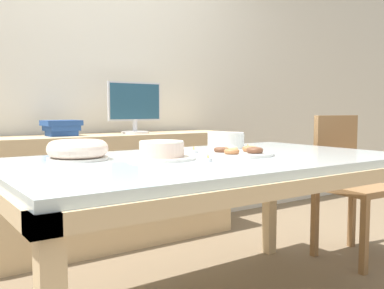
{
  "coord_description": "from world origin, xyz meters",
  "views": [
    {
      "loc": [
        -1.19,
        -1.57,
        0.97
      ],
      "look_at": [
        -0.08,
        0.03,
        0.82
      ],
      "focal_mm": 40.0,
      "sensor_mm": 36.0,
      "label": 1
    }
  ],
  "objects_px": {
    "tealight_right_edge": "(208,159)",
    "tealight_centre": "(172,152)",
    "plate_stack": "(226,140)",
    "pastry_platter": "(238,153)",
    "book_stack": "(61,127)",
    "cake_chocolate_round": "(162,151)",
    "tealight_near_cakes": "(248,148)",
    "tealight_left_edge": "(194,151)",
    "chair": "(349,178)",
    "computer_monitor": "(135,108)",
    "cake_golden_bundt": "(78,150)"
  },
  "relations": [
    {
      "from": "cake_golden_bundt",
      "to": "tealight_centre",
      "type": "bearing_deg",
      "value": -0.66
    },
    {
      "from": "book_stack",
      "to": "cake_chocolate_round",
      "type": "bearing_deg",
      "value": -87.75
    },
    {
      "from": "tealight_right_edge",
      "to": "book_stack",
      "type": "bearing_deg",
      "value": 96.76
    },
    {
      "from": "chair",
      "to": "cake_golden_bundt",
      "type": "height_order",
      "value": "chair"
    },
    {
      "from": "chair",
      "to": "tealight_centre",
      "type": "distance_m",
      "value": 1.35
    },
    {
      "from": "plate_stack",
      "to": "tealight_left_edge",
      "type": "bearing_deg",
      "value": -158.87
    },
    {
      "from": "pastry_platter",
      "to": "tealight_near_cakes",
      "type": "distance_m",
      "value": 0.27
    },
    {
      "from": "chair",
      "to": "computer_monitor",
      "type": "xyz_separation_m",
      "value": [
        -0.99,
        1.13,
        0.47
      ]
    },
    {
      "from": "cake_chocolate_round",
      "to": "tealight_left_edge",
      "type": "bearing_deg",
      "value": 29.24
    },
    {
      "from": "computer_monitor",
      "to": "tealight_centre",
      "type": "height_order",
      "value": "computer_monitor"
    },
    {
      "from": "chair",
      "to": "tealight_centre",
      "type": "height_order",
      "value": "chair"
    },
    {
      "from": "cake_golden_bundt",
      "to": "pastry_platter",
      "type": "relative_size",
      "value": 0.75
    },
    {
      "from": "tealight_centre",
      "to": "tealight_left_edge",
      "type": "xyz_separation_m",
      "value": [
        0.11,
        -0.03,
        0.0
      ]
    },
    {
      "from": "cake_chocolate_round",
      "to": "tealight_near_cakes",
      "type": "xyz_separation_m",
      "value": [
        0.61,
        0.11,
        -0.03
      ]
    },
    {
      "from": "book_stack",
      "to": "tealight_centre",
      "type": "height_order",
      "value": "book_stack"
    },
    {
      "from": "tealight_centre",
      "to": "book_stack",
      "type": "bearing_deg",
      "value": 102.03
    },
    {
      "from": "computer_monitor",
      "to": "tealight_near_cakes",
      "type": "height_order",
      "value": "computer_monitor"
    },
    {
      "from": "plate_stack",
      "to": "tealight_left_edge",
      "type": "height_order",
      "value": "plate_stack"
    },
    {
      "from": "chair",
      "to": "cake_chocolate_round",
      "type": "distance_m",
      "value": 1.52
    },
    {
      "from": "cake_chocolate_round",
      "to": "tealight_right_edge",
      "type": "bearing_deg",
      "value": -57.07
    },
    {
      "from": "plate_stack",
      "to": "tealight_centre",
      "type": "height_order",
      "value": "plate_stack"
    },
    {
      "from": "tealight_centre",
      "to": "chair",
      "type": "bearing_deg",
      "value": -4.41
    },
    {
      "from": "chair",
      "to": "pastry_platter",
      "type": "height_order",
      "value": "chair"
    },
    {
      "from": "tealight_near_cakes",
      "to": "tealight_left_edge",
      "type": "relative_size",
      "value": 1.0
    },
    {
      "from": "book_stack",
      "to": "tealight_centre",
      "type": "distance_m",
      "value": 1.06
    },
    {
      "from": "tealight_right_edge",
      "to": "tealight_left_edge",
      "type": "relative_size",
      "value": 1.0
    },
    {
      "from": "plate_stack",
      "to": "chair",
      "type": "bearing_deg",
      "value": -12.26
    },
    {
      "from": "plate_stack",
      "to": "tealight_near_cakes",
      "type": "xyz_separation_m",
      "value": [
        0.02,
        -0.17,
        -0.03
      ]
    },
    {
      "from": "tealight_centre",
      "to": "cake_chocolate_round",
      "type": "bearing_deg",
      "value": -132.64
    },
    {
      "from": "plate_stack",
      "to": "pastry_platter",
      "type": "bearing_deg",
      "value": -120.85
    },
    {
      "from": "computer_monitor",
      "to": "book_stack",
      "type": "bearing_deg",
      "value": 179.85
    },
    {
      "from": "cake_chocolate_round",
      "to": "tealight_centre",
      "type": "distance_m",
      "value": 0.26
    },
    {
      "from": "cake_chocolate_round",
      "to": "tealight_near_cakes",
      "type": "bearing_deg",
      "value": 10.27
    },
    {
      "from": "book_stack",
      "to": "cake_golden_bundt",
      "type": "distance_m",
      "value": 1.06
    },
    {
      "from": "computer_monitor",
      "to": "tealight_right_edge",
      "type": "distance_m",
      "value": 1.47
    },
    {
      "from": "computer_monitor",
      "to": "book_stack",
      "type": "xyz_separation_m",
      "value": [
        -0.55,
        0.0,
        -0.13
      ]
    },
    {
      "from": "tealight_right_edge",
      "to": "tealight_near_cakes",
      "type": "height_order",
      "value": "same"
    },
    {
      "from": "tealight_near_cakes",
      "to": "cake_golden_bundt",
      "type": "bearing_deg",
      "value": 174.96
    },
    {
      "from": "computer_monitor",
      "to": "tealight_right_edge",
      "type": "height_order",
      "value": "computer_monitor"
    },
    {
      "from": "computer_monitor",
      "to": "pastry_platter",
      "type": "bearing_deg",
      "value": -94.69
    },
    {
      "from": "chair",
      "to": "pastry_platter",
      "type": "bearing_deg",
      "value": -172.68
    },
    {
      "from": "computer_monitor",
      "to": "cake_golden_bundt",
      "type": "distance_m",
      "value": 1.32
    },
    {
      "from": "computer_monitor",
      "to": "tealight_near_cakes",
      "type": "bearing_deg",
      "value": -84.18
    },
    {
      "from": "computer_monitor",
      "to": "tealight_centre",
      "type": "xyz_separation_m",
      "value": [
        -0.33,
        -1.03,
        -0.22
      ]
    },
    {
      "from": "pastry_platter",
      "to": "tealight_left_edge",
      "type": "height_order",
      "value": "pastry_platter"
    },
    {
      "from": "plate_stack",
      "to": "tealight_left_edge",
      "type": "distance_m",
      "value": 0.33
    },
    {
      "from": "chair",
      "to": "pastry_platter",
      "type": "relative_size",
      "value": 2.67
    },
    {
      "from": "chair",
      "to": "cake_golden_bundt",
      "type": "distance_m",
      "value": 1.83
    },
    {
      "from": "book_stack",
      "to": "tealight_centre",
      "type": "bearing_deg",
      "value": -77.97
    },
    {
      "from": "tealight_right_edge",
      "to": "tealight_centre",
      "type": "distance_m",
      "value": 0.37
    }
  ]
}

